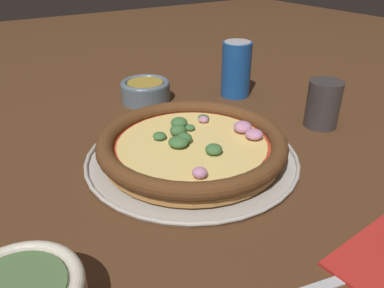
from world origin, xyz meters
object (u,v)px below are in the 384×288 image
at_px(bowl_near, 146,90).
at_px(drinking_cup, 323,104).
at_px(fork, 368,270).
at_px(beverage_can, 236,69).
at_px(pizza_tray, 192,156).
at_px(pizza, 192,144).

height_order(bowl_near, drinking_cup, drinking_cup).
bearing_deg(fork, drinking_cup, 60.58).
bearing_deg(beverage_can, pizza_tray, 38.09).
bearing_deg(drinking_cup, pizza, -5.85).
bearing_deg(beverage_can, drinking_cup, 98.69).
height_order(pizza_tray, bowl_near, bowl_near).
bearing_deg(drinking_cup, fork, 47.81).
xyz_separation_m(drinking_cup, beverage_can, (0.03, -0.22, 0.02)).
bearing_deg(fork, bowl_near, 100.14).
distance_m(drinking_cup, beverage_can, 0.22).
distance_m(pizza, fork, 0.31).
bearing_deg(beverage_can, fork, 66.40).
relative_size(drinking_cup, fork, 0.47).
bearing_deg(pizza_tray, drinking_cup, 174.17).
height_order(drinking_cup, fork, drinking_cup).
height_order(drinking_cup, beverage_can, beverage_can).
relative_size(bowl_near, drinking_cup, 1.22).
height_order(pizza_tray, beverage_can, beverage_can).
bearing_deg(bowl_near, beverage_can, 157.07).
xyz_separation_m(bowl_near, fork, (0.03, 0.58, -0.02)).
bearing_deg(drinking_cup, bowl_near, -53.31).
relative_size(pizza, bowl_near, 2.79).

